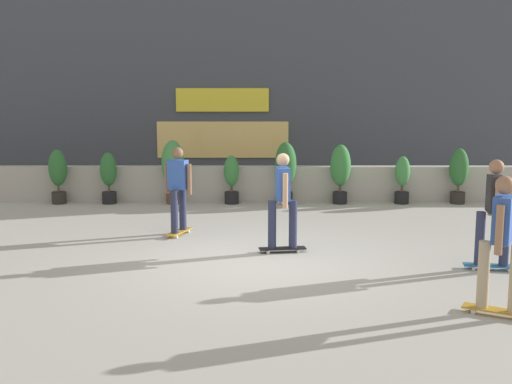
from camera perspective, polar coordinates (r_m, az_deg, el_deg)
name	(u,v)px	position (r m, az deg, el deg)	size (l,w,h in m)	color
ground_plane	(256,261)	(9.89, 0.02, -6.45)	(48.00, 48.00, 0.00)	#B2AFA8
planter_wall	(256,184)	(15.70, -0.03, 0.80)	(18.00, 0.40, 0.90)	#B2ADA3
building_backdrop	(255,79)	(19.57, -0.05, 10.53)	(20.00, 2.08, 6.50)	#424751
potted_plant_0	(57,173)	(16.00, -18.20, 1.69)	(0.45, 0.45, 1.36)	#2D2823
potted_plant_1	(107,176)	(15.66, -13.78, 1.51)	(0.41, 0.41, 1.29)	black
potted_plant_2	(172,167)	(15.33, -7.91, 2.37)	(0.56, 0.56, 1.60)	brown
potted_plant_3	(230,178)	(15.24, -2.41, 1.34)	(0.38, 0.38, 1.22)	black
potted_plant_4	(285,168)	(15.21, 2.70, 2.28)	(0.54, 0.54, 1.55)	#2D2823
potted_plant_5	(339,169)	(15.35, 7.83, 2.11)	(0.51, 0.51, 1.49)	black
potted_plant_6	(401,179)	(15.66, 13.47, 1.24)	(0.37, 0.37, 1.20)	black
potted_plant_7	(458,172)	(16.04, 18.41, 1.78)	(0.46, 0.46, 1.40)	#2D2823
skater_by_wall_right	(282,198)	(10.25, 2.42, -0.55)	(0.82, 0.56, 1.70)	black
skater_mid_plaza	(500,239)	(7.75, 21.96, -4.12)	(0.79, 0.57, 1.70)	#BF8C26
skater_foreground	(177,187)	(11.67, -7.42, 0.49)	(0.53, 0.82, 1.70)	#BF8C26
skater_far_left	(493,209)	(9.84, 21.34, -1.51)	(0.82, 0.55, 1.70)	#266699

